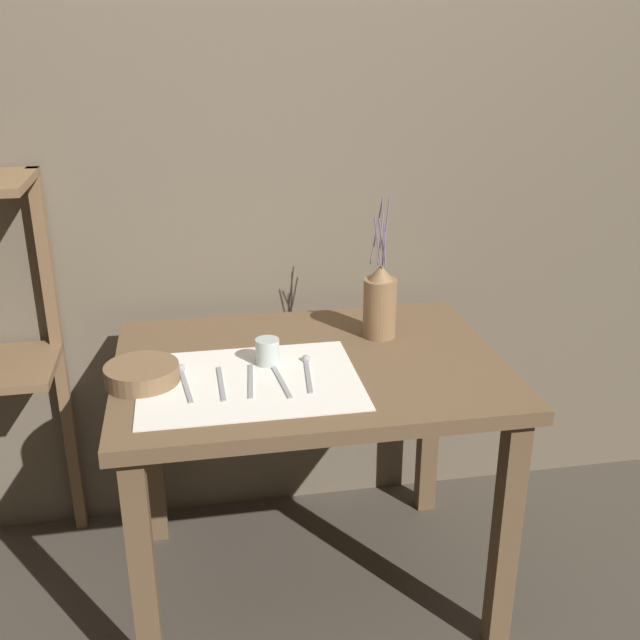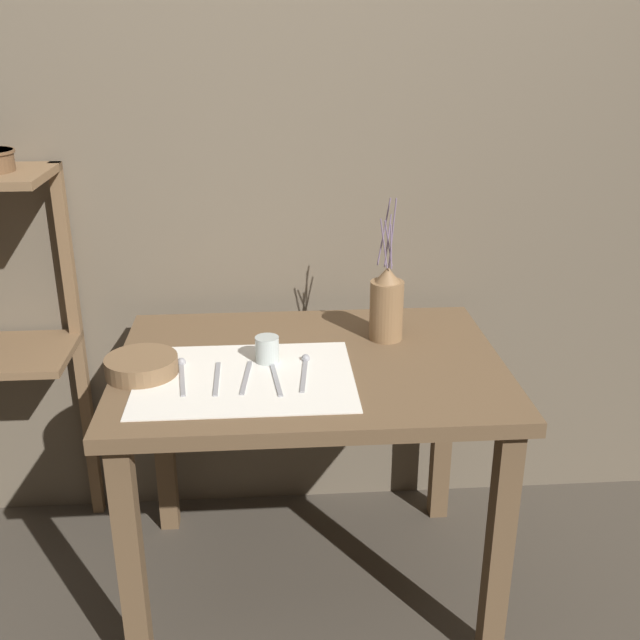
{
  "view_description": "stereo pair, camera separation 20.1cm",
  "coord_description": "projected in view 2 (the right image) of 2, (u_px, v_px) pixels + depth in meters",
  "views": [
    {
      "loc": [
        -0.31,
        -1.84,
        1.62
      ],
      "look_at": [
        0.03,
        0.0,
        0.88
      ],
      "focal_mm": 42.0,
      "sensor_mm": 36.0,
      "label": 1
    },
    {
      "loc": [
        -0.11,
        -1.86,
        1.62
      ],
      "look_at": [
        0.03,
        0.0,
        0.88
      ],
      "focal_mm": 42.0,
      "sensor_mm": 36.0,
      "label": 2
    }
  ],
  "objects": [
    {
      "name": "stone_wall_back",
      "position": [
        300.0,
        168.0,
        2.35
      ],
      "size": [
        7.0,
        0.06,
        2.4
      ],
      "color": "#6B5E4C",
      "rests_on": "ground_plane"
    },
    {
      "name": "pitcher_with_flowers",
      "position": [
        387.0,
        306.0,
        2.16
      ],
      "size": [
        0.1,
        0.1,
        0.42
      ],
      "color": "olive",
      "rests_on": "wooden_table"
    },
    {
      "name": "wooden_table",
      "position": [
        310.0,
        397.0,
        2.09
      ],
      "size": [
        1.06,
        0.77,
        0.76
      ],
      "color": "brown",
      "rests_on": "ground_plane"
    },
    {
      "name": "linen_cloth",
      "position": [
        245.0,
        378.0,
        1.95
      ],
      "size": [
        0.57,
        0.42,
        0.0
      ],
      "color": "white",
      "rests_on": "wooden_table"
    },
    {
      "name": "spoon_inner",
      "position": [
        305.0,
        365.0,
        2.01
      ],
      "size": [
        0.04,
        0.21,
        0.02
      ],
      "color": "#939399",
      "rests_on": "wooden_table"
    },
    {
      "name": "ground_plane",
      "position": [
        311.0,
        582.0,
        2.33
      ],
      "size": [
        12.0,
        12.0,
        0.0
      ],
      "primitive_type": "plane",
      "color": "#473F35"
    },
    {
      "name": "glass_tumbler_near",
      "position": [
        267.0,
        350.0,
        2.03
      ],
      "size": [
        0.07,
        0.07,
        0.07
      ],
      "color": "#B7C1BC",
      "rests_on": "wooden_table"
    },
    {
      "name": "wooden_bowl",
      "position": [
        142.0,
        366.0,
        1.96
      ],
      "size": [
        0.19,
        0.19,
        0.05
      ],
      "color": "brown",
      "rests_on": "wooden_table"
    },
    {
      "name": "fork_inner",
      "position": [
        246.0,
        377.0,
        1.95
      ],
      "size": [
        0.03,
        0.19,
        0.0
      ],
      "color": "#939399",
      "rests_on": "wooden_table"
    },
    {
      "name": "knife_center",
      "position": [
        276.0,
        379.0,
        1.94
      ],
      "size": [
        0.03,
        0.19,
        0.0
      ],
      "color": "#939399",
      "rests_on": "wooden_table"
    },
    {
      "name": "spoon_outer",
      "position": [
        182.0,
        369.0,
        1.99
      ],
      "size": [
        0.04,
        0.21,
        0.02
      ],
      "color": "#939399",
      "rests_on": "wooden_table"
    },
    {
      "name": "fork_outer",
      "position": [
        217.0,
        379.0,
        1.94
      ],
      "size": [
        0.01,
        0.19,
        0.0
      ],
      "color": "#939399",
      "rests_on": "wooden_table"
    }
  ]
}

